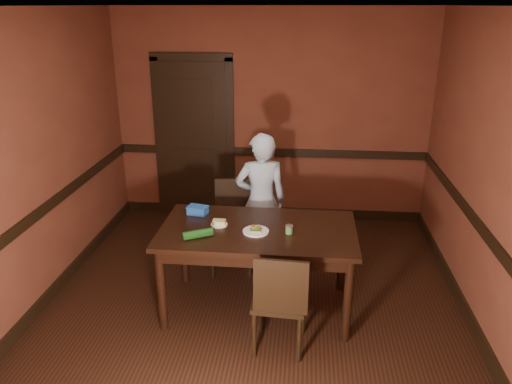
% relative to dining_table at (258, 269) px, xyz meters
% --- Properties ---
extents(floor, '(4.00, 4.50, 0.01)m').
position_rel_dining_table_xyz_m(floor, '(-0.05, -0.02, -0.41)').
color(floor, black).
rests_on(floor, ground).
extents(ceiling, '(4.00, 4.50, 0.01)m').
position_rel_dining_table_xyz_m(ceiling, '(-0.05, -0.02, 2.29)').
color(ceiling, white).
rests_on(ceiling, ground).
extents(wall_back, '(4.00, 0.02, 2.70)m').
position_rel_dining_table_xyz_m(wall_back, '(-0.05, 2.23, 0.94)').
color(wall_back, brown).
rests_on(wall_back, ground).
extents(wall_front, '(4.00, 0.02, 2.70)m').
position_rel_dining_table_xyz_m(wall_front, '(-0.05, -2.27, 0.94)').
color(wall_front, brown).
rests_on(wall_front, ground).
extents(wall_left, '(0.02, 4.50, 2.70)m').
position_rel_dining_table_xyz_m(wall_left, '(-2.05, -0.02, 0.94)').
color(wall_left, brown).
rests_on(wall_left, ground).
extents(wall_right, '(0.02, 4.50, 2.70)m').
position_rel_dining_table_xyz_m(wall_right, '(1.95, -0.02, 0.94)').
color(wall_right, brown).
rests_on(wall_right, ground).
extents(dado_back, '(4.00, 0.03, 0.10)m').
position_rel_dining_table_xyz_m(dado_back, '(-0.05, 2.21, 0.49)').
color(dado_back, black).
rests_on(dado_back, ground).
extents(dado_left, '(0.03, 4.50, 0.10)m').
position_rel_dining_table_xyz_m(dado_left, '(-2.03, -0.02, 0.49)').
color(dado_left, black).
rests_on(dado_left, ground).
extents(dado_right, '(0.03, 4.50, 0.10)m').
position_rel_dining_table_xyz_m(dado_right, '(1.94, -0.02, 0.49)').
color(dado_right, black).
rests_on(dado_right, ground).
extents(baseboard_back, '(4.00, 0.03, 0.12)m').
position_rel_dining_table_xyz_m(baseboard_back, '(-0.05, 2.21, -0.35)').
color(baseboard_back, black).
rests_on(baseboard_back, ground).
extents(baseboard_left, '(0.03, 4.50, 0.12)m').
position_rel_dining_table_xyz_m(baseboard_left, '(-2.03, -0.02, -0.35)').
color(baseboard_left, black).
rests_on(baseboard_left, ground).
extents(baseboard_right, '(0.03, 4.50, 0.12)m').
position_rel_dining_table_xyz_m(baseboard_right, '(1.94, -0.02, -0.35)').
color(baseboard_right, black).
rests_on(baseboard_right, ground).
extents(door, '(1.05, 0.07, 2.20)m').
position_rel_dining_table_xyz_m(door, '(-1.05, 2.19, 0.68)').
color(door, black).
rests_on(door, ground).
extents(dining_table, '(1.76, 1.00, 0.82)m').
position_rel_dining_table_xyz_m(dining_table, '(0.00, 0.00, 0.00)').
color(dining_table, black).
rests_on(dining_table, floor).
extents(chair_far, '(0.51, 0.51, 0.97)m').
position_rel_dining_table_xyz_m(chair_far, '(-0.36, 0.72, 0.07)').
color(chair_far, black).
rests_on(chair_far, floor).
extents(chair_near, '(0.45, 0.45, 0.91)m').
position_rel_dining_table_xyz_m(chair_near, '(0.23, -0.54, 0.04)').
color(chair_near, black).
rests_on(chair_near, floor).
extents(person, '(0.61, 0.47, 1.49)m').
position_rel_dining_table_xyz_m(person, '(-0.05, 0.85, 0.33)').
color(person, silver).
rests_on(person, floor).
extents(sandwich_plate, '(0.23, 0.23, 0.06)m').
position_rel_dining_table_xyz_m(sandwich_plate, '(-0.01, -0.08, 0.43)').
color(sandwich_plate, white).
rests_on(sandwich_plate, dining_table).
extents(sauce_jar, '(0.07, 0.07, 0.08)m').
position_rel_dining_table_xyz_m(sauce_jar, '(0.28, -0.08, 0.45)').
color(sauce_jar, '#56843F').
rests_on(sauce_jar, dining_table).
extents(cheese_saucer, '(0.15, 0.15, 0.05)m').
position_rel_dining_table_xyz_m(cheese_saucer, '(-0.36, 0.04, 0.43)').
color(cheese_saucer, white).
rests_on(cheese_saucer, dining_table).
extents(food_tub, '(0.22, 0.17, 0.08)m').
position_rel_dining_table_xyz_m(food_tub, '(-0.61, 0.27, 0.45)').
color(food_tub, blue).
rests_on(food_tub, dining_table).
extents(wrapped_veg, '(0.27, 0.19, 0.07)m').
position_rel_dining_table_xyz_m(wrapped_veg, '(-0.50, -0.24, 0.45)').
color(wrapped_veg, '#154112').
rests_on(wrapped_veg, dining_table).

